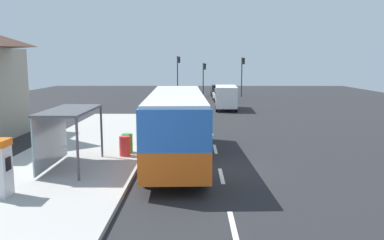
# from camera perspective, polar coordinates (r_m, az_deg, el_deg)

# --- Properties ---
(ground_plane) EXTENTS (56.00, 92.00, 0.04)m
(ground_plane) POSITION_cam_1_polar(r_m,az_deg,el_deg) (30.92, 1.98, -0.21)
(ground_plane) COLOR #262628
(sidewalk_platform) EXTENTS (6.20, 30.00, 0.18)m
(sidewalk_platform) POSITION_cam_1_polar(r_m,az_deg,el_deg) (19.90, -15.87, -5.09)
(sidewalk_platform) COLOR #ADAAA3
(sidewalk_platform) RESTS_ON ground
(lane_stripe_seg_0) EXTENTS (0.16, 2.20, 0.01)m
(lane_stripe_seg_0) POSITION_cam_1_polar(r_m,az_deg,el_deg) (11.58, 6.02, -15.18)
(lane_stripe_seg_0) COLOR silver
(lane_stripe_seg_0) RESTS_ON ground
(lane_stripe_seg_1) EXTENTS (0.16, 2.20, 0.01)m
(lane_stripe_seg_1) POSITION_cam_1_polar(r_m,az_deg,el_deg) (16.27, 4.31, -8.11)
(lane_stripe_seg_1) COLOR silver
(lane_stripe_seg_1) RESTS_ON ground
(lane_stripe_seg_2) EXTENTS (0.16, 2.20, 0.01)m
(lane_stripe_seg_2) POSITION_cam_1_polar(r_m,az_deg,el_deg) (21.10, 3.39, -4.24)
(lane_stripe_seg_2) COLOR silver
(lane_stripe_seg_2) RESTS_ON ground
(lane_stripe_seg_3) EXTENTS (0.16, 2.20, 0.01)m
(lane_stripe_seg_3) POSITION_cam_1_polar(r_m,az_deg,el_deg) (26.00, 2.83, -1.81)
(lane_stripe_seg_3) COLOR silver
(lane_stripe_seg_3) RESTS_ON ground
(lane_stripe_seg_4) EXTENTS (0.16, 2.20, 0.01)m
(lane_stripe_seg_4) POSITION_cam_1_polar(r_m,az_deg,el_deg) (30.93, 2.44, -0.16)
(lane_stripe_seg_4) COLOR silver
(lane_stripe_seg_4) RESTS_ON ground
(lane_stripe_seg_5) EXTENTS (0.16, 2.20, 0.01)m
(lane_stripe_seg_5) POSITION_cam_1_polar(r_m,az_deg,el_deg) (35.87, 2.17, 1.04)
(lane_stripe_seg_5) COLOR silver
(lane_stripe_seg_5) RESTS_ON ground
(lane_stripe_seg_6) EXTENTS (0.16, 2.20, 0.01)m
(lane_stripe_seg_6) POSITION_cam_1_polar(r_m,az_deg,el_deg) (40.84, 1.95, 1.95)
(lane_stripe_seg_6) COLOR silver
(lane_stripe_seg_6) RESTS_ON ground
(lane_stripe_seg_7) EXTENTS (0.16, 2.20, 0.01)m
(lane_stripe_seg_7) POSITION_cam_1_polar(r_m,az_deg,el_deg) (45.80, 1.79, 2.66)
(lane_stripe_seg_7) COLOR silver
(lane_stripe_seg_7) RESTS_ON ground
(bus) EXTENTS (2.88, 11.09, 3.21)m
(bus) POSITION_cam_1_polar(r_m,az_deg,el_deg) (18.36, -2.29, -0.31)
(bus) COLOR orange
(bus) RESTS_ON ground
(white_van) EXTENTS (2.23, 5.29, 2.30)m
(white_van) POSITION_cam_1_polar(r_m,az_deg,el_deg) (38.47, 4.97, 3.52)
(white_van) COLOR white
(white_van) RESTS_ON ground
(sedan_near) EXTENTS (1.85, 4.40, 1.52)m
(sedan_near) POSITION_cam_1_polar(r_m,az_deg,el_deg) (53.67, 3.79, 4.34)
(sedan_near) COLOR black
(sedan_near) RESTS_ON ground
(sedan_far) EXTENTS (1.93, 4.44, 1.52)m
(sedan_far) POSITION_cam_1_polar(r_m,az_deg,el_deg) (46.74, 4.29, 3.72)
(sedan_far) COLOR #B7B7BC
(sedan_far) RESTS_ON ground
(recycling_bin_red) EXTENTS (0.52, 0.52, 0.95)m
(recycling_bin_red) POSITION_cam_1_polar(r_m,az_deg,el_deg) (19.02, -9.77, -3.76)
(recycling_bin_red) COLOR red
(recycling_bin_red) RESTS_ON sidewalk_platform
(recycling_bin_green) EXTENTS (0.52, 0.52, 0.95)m
(recycling_bin_green) POSITION_cam_1_polar(r_m,az_deg,el_deg) (19.69, -9.41, -3.33)
(recycling_bin_green) COLOR green
(recycling_bin_green) RESTS_ON sidewalk_platform
(traffic_light_near_side) EXTENTS (0.49, 0.28, 5.24)m
(traffic_light_near_side) POSITION_cam_1_polar(r_m,az_deg,el_deg) (52.80, 7.38, 7.13)
(traffic_light_near_side) COLOR #2D2D2D
(traffic_light_near_side) RESTS_ON ground
(traffic_light_far_side) EXTENTS (0.49, 0.28, 5.42)m
(traffic_light_far_side) POSITION_cam_1_polar(r_m,az_deg,el_deg) (53.26, -2.03, 7.32)
(traffic_light_far_side) COLOR #2D2D2D
(traffic_light_far_side) RESTS_ON ground
(traffic_light_median) EXTENTS (0.49, 0.28, 4.51)m
(traffic_light_median) POSITION_cam_1_polar(r_m,az_deg,el_deg) (54.04, 1.76, 6.75)
(traffic_light_median) COLOR #2D2D2D
(traffic_light_median) RESTS_ON ground
(bus_shelter) EXTENTS (1.80, 4.00, 2.50)m
(bus_shelter) POSITION_cam_1_polar(r_m,az_deg,el_deg) (17.33, -18.33, -0.41)
(bus_shelter) COLOR #4C4C51
(bus_shelter) RESTS_ON sidewalk_platform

